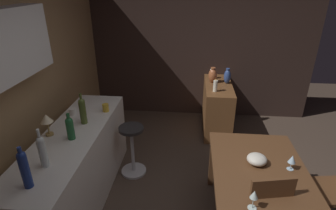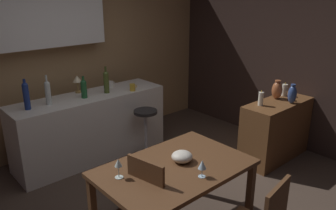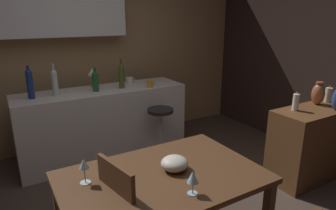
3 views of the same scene
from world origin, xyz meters
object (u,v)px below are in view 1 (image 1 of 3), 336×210
(cup_white, at_px, (73,111))
(sideboard_cabinet, at_px, (217,107))
(cup_mustard, at_px, (106,108))
(pillar_candle_tall, at_px, (215,86))
(wine_bottle_clear, at_px, (42,150))
(dining_table, at_px, (259,178))
(counter_lamp, at_px, (47,120))
(vase_copper, at_px, (213,75))
(wine_glass_left, at_px, (254,196))
(wine_glass_right, at_px, (292,160))
(wine_bottle_green, at_px, (70,127))
(wine_bottle_cobalt, at_px, (24,168))
(bar_stool, at_px, (132,149))
(vase_ceramic_blue, at_px, (227,76))
(pillar_candle_short, at_px, (212,74))
(wine_bottle_olive, at_px, (83,110))
(fruit_bowl, at_px, (257,159))

(cup_white, bearing_deg, sideboard_cabinet, -52.79)
(cup_mustard, bearing_deg, pillar_candle_tall, -54.88)
(wine_bottle_clear, height_order, cup_white, wine_bottle_clear)
(dining_table, bearing_deg, counter_lamp, 84.92)
(dining_table, relative_size, vase_copper, 5.25)
(dining_table, xyz_separation_m, wine_glass_left, (-0.48, 0.17, 0.21))
(vase_copper, bearing_deg, wine_bottle_clear, 147.70)
(wine_glass_right, bearing_deg, pillar_candle_tall, 19.04)
(dining_table, height_order, wine_bottle_green, wine_bottle_green)
(pillar_candle_tall, relative_size, vase_copper, 0.79)
(dining_table, xyz_separation_m, pillar_candle_tall, (1.80, 0.32, 0.25))
(dining_table, height_order, wine_bottle_clear, wine_bottle_clear)
(counter_lamp, bearing_deg, wine_bottle_cobalt, -163.77)
(dining_table, relative_size, wine_bottle_cobalt, 3.71)
(cup_white, xyz_separation_m, counter_lamp, (-0.49, 0.05, 0.14))
(wine_glass_right, bearing_deg, wine_bottle_cobalt, 105.70)
(bar_stool, height_order, pillar_candle_tall, pillar_candle_tall)
(wine_glass_right, distance_m, vase_ceramic_blue, 2.17)
(counter_lamp, xyz_separation_m, pillar_candle_short, (2.22, -1.82, -0.18))
(wine_bottle_cobalt, bearing_deg, vase_copper, -29.85)
(wine_glass_right, height_order, pillar_candle_short, pillar_candle_short)
(vase_copper, bearing_deg, pillar_candle_tall, -177.30)
(wine_bottle_olive, height_order, pillar_candle_short, wine_bottle_olive)
(bar_stool, height_order, cup_mustard, cup_mustard)
(wine_bottle_green, xyz_separation_m, vase_ceramic_blue, (2.04, -1.80, -0.09))
(wine_glass_right, height_order, vase_copper, vase_copper)
(sideboard_cabinet, bearing_deg, wine_bottle_cobalt, 147.62)
(wine_bottle_cobalt, bearing_deg, fruit_bowl, -70.36)
(dining_table, bearing_deg, wine_glass_left, 160.47)
(sideboard_cabinet, height_order, wine_glass_right, wine_glass_right)
(cup_mustard, distance_m, pillar_candle_tall, 1.74)
(wine_glass_left, height_order, wine_glass_right, wine_glass_left)
(pillar_candle_short, bearing_deg, wine_glass_left, -176.73)
(dining_table, distance_m, pillar_candle_short, 2.45)
(sideboard_cabinet, distance_m, wine_glass_right, 2.17)
(wine_bottle_green, bearing_deg, vase_copper, -36.99)
(wine_bottle_green, bearing_deg, wine_glass_left, -109.89)
(bar_stool, height_order, wine_glass_right, wine_glass_right)
(wine_glass_left, xyz_separation_m, cup_mustard, (1.29, 1.57, 0.08))
(pillar_candle_short, bearing_deg, wine_glass_right, -165.25)
(bar_stool, height_order, counter_lamp, counter_lamp)
(sideboard_cabinet, relative_size, bar_stool, 1.58)
(wine_bottle_olive, bearing_deg, vase_ceramic_blue, -46.43)
(wine_glass_left, xyz_separation_m, wine_bottle_green, (0.62, 1.73, 0.16))
(dining_table, bearing_deg, pillar_candle_short, 7.92)
(sideboard_cabinet, distance_m, wine_bottle_clear, 3.03)
(wine_bottle_cobalt, relative_size, vase_copper, 1.42)
(counter_lamp, height_order, vase_ceramic_blue, counter_lamp)
(wine_glass_left, bearing_deg, wine_bottle_clear, 84.65)
(bar_stool, xyz_separation_m, vase_copper, (1.43, -1.09, 0.57))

